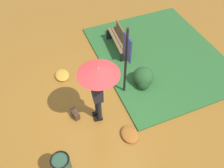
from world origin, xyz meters
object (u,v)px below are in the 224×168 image
Objects in this scene: handbag at (75,114)px; park_bench at (119,40)px; person_with_umbrella at (98,81)px; info_sign_post at (126,55)px; trash_bin at (63,167)px.

handbag is 0.26× the size of park_bench.
person_with_umbrella reaches higher than park_bench.
handbag is (-0.32, -0.61, -1.42)m from person_with_umbrella.
info_sign_post is at bearing 122.30° from person_with_umbrella.
park_bench is at bearing 146.33° from person_with_umbrella.
person_with_umbrella reaches higher than handbag.
park_bench is (-2.14, 2.25, 0.28)m from handbag.
person_with_umbrella is at bearing 131.27° from trash_bin.
handbag is at bearing -78.85° from info_sign_post.
person_with_umbrella is 3.17m from park_bench.
trash_bin reaches higher than park_bench.
info_sign_post reaches higher than handbag.
info_sign_post reaches higher than trash_bin.
person_with_umbrella is 5.53× the size of handbag.
info_sign_post is 6.22× the size of handbag.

